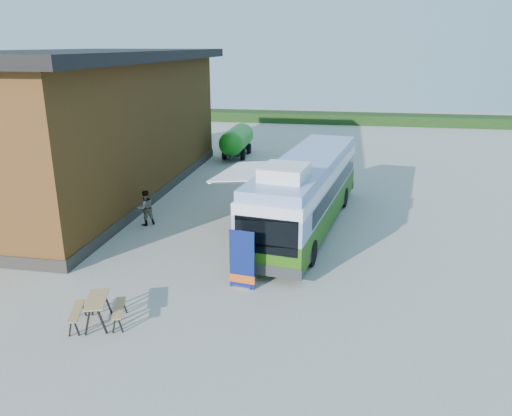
% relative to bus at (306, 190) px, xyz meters
% --- Properties ---
extents(ground, '(100.00, 100.00, 0.00)m').
position_rel_bus_xyz_m(ground, '(-1.49, -6.26, -1.74)').
color(ground, '#BCB7AD').
rests_on(ground, ground).
extents(barn, '(9.60, 21.20, 7.50)m').
position_rel_bus_xyz_m(barn, '(-11.99, 3.74, 1.85)').
color(barn, brown).
rests_on(barn, ground).
extents(hedge, '(40.00, 3.00, 1.00)m').
position_rel_bus_xyz_m(hedge, '(6.51, 31.74, -1.24)').
color(hedge, '#264419').
rests_on(hedge, ground).
extents(bus, '(4.24, 12.12, 3.65)m').
position_rel_bus_xyz_m(bus, '(0.00, 0.00, 0.00)').
color(bus, '#387112').
rests_on(bus, ground).
extents(awning, '(2.97, 4.21, 0.50)m').
position_rel_bus_xyz_m(awning, '(-2.36, -0.23, 0.92)').
color(awning, white).
rests_on(awning, ground).
extents(banner, '(0.89, 0.27, 2.05)m').
position_rel_bus_xyz_m(banner, '(-1.59, -6.24, -0.90)').
color(banner, '#0B1756').
rests_on(banner, ground).
extents(picnic_table, '(1.80, 1.69, 0.83)m').
position_rel_bus_xyz_m(picnic_table, '(-5.24, -9.23, -1.12)').
color(picnic_table, '#A7894E').
rests_on(picnic_table, ground).
extents(person_a, '(0.74, 0.62, 1.72)m').
position_rel_bus_xyz_m(person_a, '(-3.01, 3.19, -0.89)').
color(person_a, '#999999').
rests_on(person_a, ground).
extents(person_b, '(0.99, 0.98, 1.62)m').
position_rel_bus_xyz_m(person_b, '(-7.12, -0.96, -0.94)').
color(person_b, '#999999').
rests_on(person_b, ground).
extents(slurry_tanker, '(1.74, 5.80, 2.14)m').
position_rel_bus_xyz_m(slurry_tanker, '(-6.18, 13.97, -0.51)').
color(slurry_tanker, '#1B8C19').
rests_on(slurry_tanker, ground).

